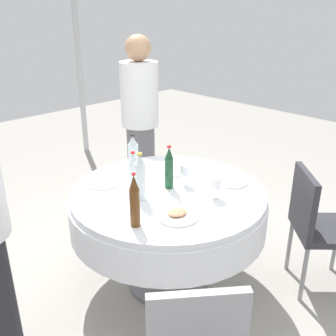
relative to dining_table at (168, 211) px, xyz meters
name	(u,v)px	position (x,y,z in m)	size (l,w,h in m)	color
ground_plane	(168,282)	(0.00, 0.00, -0.59)	(10.00, 10.00, 0.00)	gray
dining_table	(168,211)	(0.00, 0.00, 0.00)	(1.29, 1.29, 0.74)	white
bottle_clear_north	(140,178)	(0.20, -0.03, 0.29)	(0.07, 0.07, 0.30)	silver
bottle_dark_green_outer	(169,169)	(-0.04, -0.03, 0.29)	(0.06, 0.06, 0.29)	#194728
bottle_clear_south	(134,172)	(0.15, -0.16, 0.27)	(0.06, 0.06, 0.27)	silver
bottle_clear_mid	(133,156)	(-0.01, -0.35, 0.29)	(0.07, 0.07, 0.30)	silver
bottle_brown_front	(135,202)	(0.43, 0.19, 0.30)	(0.06, 0.06, 0.31)	#593314
wine_glass_mid	(185,170)	(-0.14, 0.02, 0.26)	(0.07, 0.07, 0.15)	white
wine_glass_front	(215,184)	(-0.14, 0.28, 0.25)	(0.07, 0.07, 0.14)	white
plate_far	(232,181)	(-0.39, 0.22, 0.16)	(0.22, 0.22, 0.02)	white
plate_rear	(177,215)	(0.20, 0.28, 0.16)	(0.25, 0.25, 0.04)	white
plate_east	(175,171)	(-0.25, -0.19, 0.16)	(0.21, 0.21, 0.02)	white
plate_left	(104,183)	(0.24, -0.38, 0.16)	(0.22, 0.22, 0.02)	white
spoon_outer	(187,195)	(-0.04, 0.13, 0.15)	(0.18, 0.02, 0.01)	silver
person_outer	(140,123)	(-0.63, -1.01, 0.27)	(0.34, 0.34, 1.63)	slate
chair_inner	(316,221)	(-0.70, 0.70, -0.07)	(0.57, 0.57, 0.87)	#2D2D33
tent_pole_main	(78,55)	(-1.13, -2.77, 0.69)	(0.07, 0.07, 2.56)	#B2B5B7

